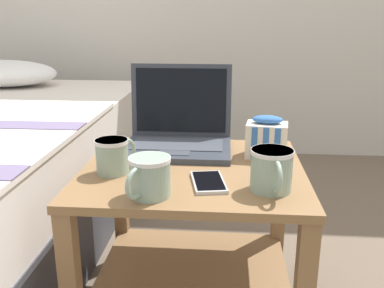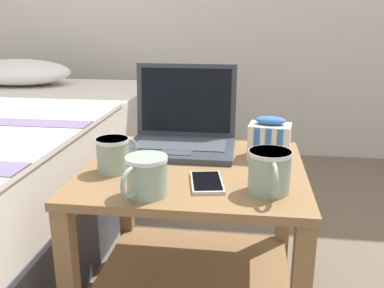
# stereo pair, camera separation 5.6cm
# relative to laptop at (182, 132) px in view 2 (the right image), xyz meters

# --- Properties ---
(bedside_table) EXTENTS (0.61, 0.57, 0.47)m
(bedside_table) POSITION_rel_laptop_xyz_m (0.06, -0.18, -0.22)
(bedside_table) COLOR olive
(bedside_table) RESTS_ON ground_plane
(laptop) EXTENTS (0.33, 0.27, 0.26)m
(laptop) POSITION_rel_laptop_xyz_m (0.00, 0.00, 0.00)
(laptop) COLOR #333842
(laptop) RESTS_ON bedside_table
(mug_front_left) EXTENTS (0.10, 0.15, 0.10)m
(mug_front_left) POSITION_rel_laptop_xyz_m (0.26, -0.33, 0.01)
(mug_front_left) COLOR #8CA593
(mug_front_left) RESTS_ON bedside_table
(mug_front_right) EXTENTS (0.10, 0.13, 0.10)m
(mug_front_right) POSITION_rel_laptop_xyz_m (-0.02, -0.39, 0.00)
(mug_front_right) COLOR #8CA593
(mug_front_right) RESTS_ON bedside_table
(mug_mid_center) EXTENTS (0.10, 0.12, 0.09)m
(mug_mid_center) POSITION_rel_laptop_xyz_m (-0.15, -0.24, 0.00)
(mug_mid_center) COLOR #8CA593
(mug_mid_center) RESTS_ON bedside_table
(snack_bag) EXTENTS (0.13, 0.10, 0.13)m
(snack_bag) POSITION_rel_laptop_xyz_m (0.27, -0.07, 0.01)
(snack_bag) COLOR silver
(snack_bag) RESTS_ON bedside_table
(cell_phone) EXTENTS (0.10, 0.15, 0.01)m
(cell_phone) POSITION_rel_laptop_xyz_m (0.11, -0.30, -0.05)
(cell_phone) COLOR #B7BABC
(cell_phone) RESTS_ON bedside_table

